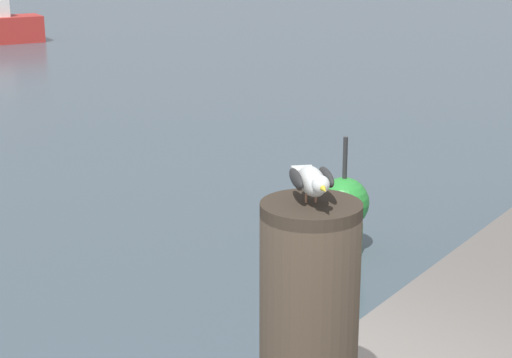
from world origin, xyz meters
The scene contains 3 objects.
mooring_post centered at (0.14, -0.34, 2.06)m, with size 0.38×0.38×0.98m, color #382D23.
seagull centered at (0.14, -0.34, 2.64)m, with size 0.31×0.31×0.14m.
channel_buoy centered at (5.46, 2.52, 0.48)m, with size 0.56×0.56×1.33m.
Camera 1 is at (-2.44, -1.92, 3.54)m, focal length 60.76 mm.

